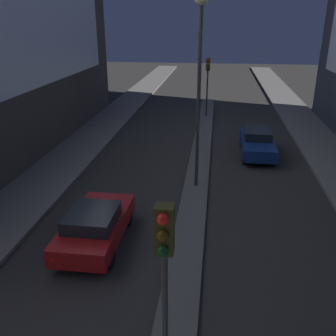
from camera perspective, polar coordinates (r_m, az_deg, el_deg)
name	(u,v)px	position (r m, az deg, el deg)	size (l,w,h in m)	color
median_strip	(200,162)	(20.60, 4.83, 0.99)	(1.12, 33.33, 0.13)	#56544F
traffic_light_near	(164,267)	(6.71, -0.56, -14.80)	(0.32, 0.42, 4.44)	#383838
traffic_light_mid	(208,74)	(29.56, 6.06, 14.03)	(0.32, 0.42, 4.44)	#383838
street_lamp	(200,51)	(16.05, 4.92, 17.32)	(0.59, 0.59, 8.30)	#383838
car_left_lane	(95,225)	(13.32, -11.05, -8.59)	(1.88, 4.16, 1.41)	maroon
car_right_lane	(257,143)	(22.05, 13.45, 3.75)	(1.75, 4.36, 1.45)	navy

